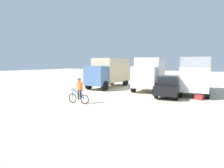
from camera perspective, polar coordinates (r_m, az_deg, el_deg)
name	(u,v)px	position (r m, az deg, el deg)	size (l,w,h in m)	color
ground_plane	(90,105)	(12.91, -6.71, -6.38)	(120.00, 120.00, 0.00)	beige
box_truck_tan_camper	(110,71)	(22.17, -0.76, 3.87)	(2.61, 6.83, 3.35)	#CCB78E
box_truck_avon_van	(150,72)	(20.75, 11.30, 3.58)	(3.37, 7.03, 3.35)	white
box_truck_grey_hauler	(194,73)	(19.43, 23.54, 2.99)	(3.21, 7.00, 3.35)	#9E9EA3
sedan_parked	(169,86)	(16.62, 16.88, -0.67)	(2.09, 4.33, 1.76)	black
cyclist_orange_shirt	(79,92)	(13.38, -9.87, -2.29)	(1.73, 0.52, 1.82)	black
supply_crate	(199,97)	(16.25, 24.65, -3.55)	(0.58, 0.57, 0.41)	#9E2D2D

